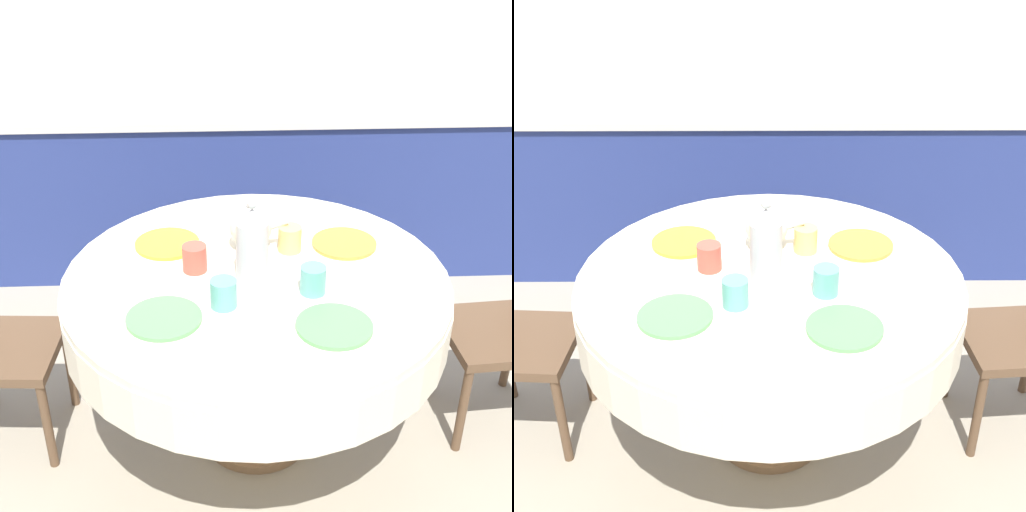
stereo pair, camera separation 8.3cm
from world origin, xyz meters
TOP-DOWN VIEW (x-y plane):
  - ground_plane at (0.00, 0.00)m, footprint 12.00×12.00m
  - wall_back at (0.00, 1.83)m, footprint 7.00×0.05m
  - kitchen_counter at (0.00, 1.49)m, footprint 3.24×0.64m
  - dining_table at (0.00, 0.00)m, footprint 1.39×1.39m
  - plate_near_left at (-0.31, -0.26)m, footprint 0.25×0.25m
  - cup_near_left at (-0.12, -0.19)m, footprint 0.09×0.09m
  - plate_near_right at (0.23, -0.33)m, footprint 0.25×0.25m
  - cup_near_right at (0.19, -0.12)m, footprint 0.09×0.09m
  - plate_far_left at (-0.33, 0.24)m, footprint 0.25×0.25m
  - cup_far_left at (-0.22, 0.05)m, footprint 0.09×0.09m
  - plate_far_right at (0.35, 0.21)m, footprint 0.25×0.25m
  - cup_far_right at (0.14, 0.18)m, footprint 0.09×0.09m
  - coffee_carafe at (-0.01, -0.03)m, footprint 0.11×0.11m
  - teapot at (-0.01, 0.20)m, footprint 0.22×0.16m

SIDE VIEW (x-z plane):
  - ground_plane at x=0.00m, z-range 0.00..0.00m
  - kitchen_counter at x=0.00m, z-range 0.00..0.93m
  - dining_table at x=0.00m, z-range 0.26..1.02m
  - plate_near_left at x=-0.31m, z-range 0.76..0.78m
  - plate_near_right at x=0.23m, z-range 0.76..0.78m
  - plate_far_left at x=-0.33m, z-range 0.76..0.78m
  - plate_far_right at x=0.35m, z-range 0.76..0.78m
  - cup_near_left at x=-0.12m, z-range 0.76..0.86m
  - cup_near_right at x=0.19m, z-range 0.76..0.86m
  - cup_far_left at x=-0.22m, z-range 0.76..0.86m
  - cup_far_right at x=0.14m, z-range 0.76..0.86m
  - teapot at x=-0.01m, z-range 0.75..0.96m
  - coffee_carafe at x=-0.01m, z-range 0.74..1.06m
  - wall_back at x=0.00m, z-range 0.00..2.60m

